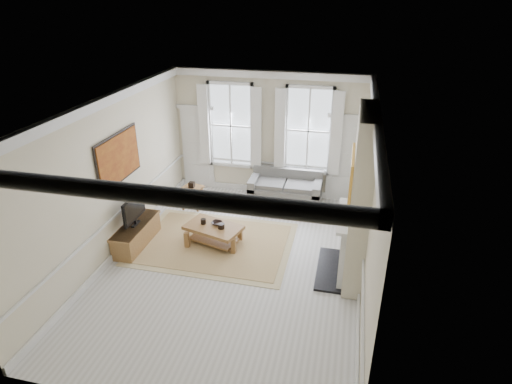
% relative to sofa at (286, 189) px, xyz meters
% --- Properties ---
extents(floor, '(7.20, 7.20, 0.00)m').
position_rel_sofa_xyz_m(floor, '(-0.57, -3.11, -0.36)').
color(floor, '#B7B5AD').
rests_on(floor, ground).
extents(ceiling, '(7.20, 7.20, 0.00)m').
position_rel_sofa_xyz_m(ceiling, '(-0.57, -3.11, 3.04)').
color(ceiling, white).
rests_on(ceiling, back_wall).
extents(back_wall, '(5.20, 0.00, 5.20)m').
position_rel_sofa_xyz_m(back_wall, '(-0.57, 0.49, 1.34)').
color(back_wall, beige).
rests_on(back_wall, floor).
extents(left_wall, '(0.00, 7.20, 7.20)m').
position_rel_sofa_xyz_m(left_wall, '(-3.17, -3.11, 1.34)').
color(left_wall, beige).
rests_on(left_wall, floor).
extents(right_wall, '(0.00, 7.20, 7.20)m').
position_rel_sofa_xyz_m(right_wall, '(2.03, -3.11, 1.34)').
color(right_wall, beige).
rests_on(right_wall, floor).
extents(window_left, '(1.26, 0.20, 2.20)m').
position_rel_sofa_xyz_m(window_left, '(-1.62, 0.44, 1.54)').
color(window_left, '#B2BCC6').
rests_on(window_left, back_wall).
extents(window_right, '(1.26, 0.20, 2.20)m').
position_rel_sofa_xyz_m(window_right, '(0.48, 0.44, 1.54)').
color(window_right, '#B2BCC6').
rests_on(window_right, back_wall).
extents(door_left, '(0.90, 0.08, 2.30)m').
position_rel_sofa_xyz_m(door_left, '(-2.62, 0.45, 0.79)').
color(door_left, silver).
rests_on(door_left, floor).
extents(door_right, '(0.90, 0.08, 2.30)m').
position_rel_sofa_xyz_m(door_right, '(1.48, 0.45, 0.79)').
color(door_right, silver).
rests_on(door_right, floor).
extents(painting, '(0.05, 1.66, 1.06)m').
position_rel_sofa_xyz_m(painting, '(-3.13, -2.81, 1.69)').
color(painting, '#A7611C').
rests_on(painting, left_wall).
extents(chimney_breast, '(0.35, 1.70, 3.38)m').
position_rel_sofa_xyz_m(chimney_breast, '(1.85, -2.91, 1.34)').
color(chimney_breast, beige).
rests_on(chimney_breast, floor).
extents(hearth, '(0.55, 1.50, 0.05)m').
position_rel_sofa_xyz_m(hearth, '(1.43, -2.91, -0.34)').
color(hearth, black).
rests_on(hearth, floor).
extents(fireplace, '(0.21, 1.45, 1.33)m').
position_rel_sofa_xyz_m(fireplace, '(1.63, -2.91, 0.37)').
color(fireplace, silver).
rests_on(fireplace, floor).
extents(mirror, '(0.06, 1.26, 1.06)m').
position_rel_sofa_xyz_m(mirror, '(1.64, -2.91, 1.69)').
color(mirror, gold).
rests_on(mirror, chimney_breast).
extents(sofa, '(1.90, 0.93, 0.87)m').
position_rel_sofa_xyz_m(sofa, '(0.00, 0.00, 0.00)').
color(sofa, '#5D5D5A').
rests_on(sofa, floor).
extents(side_table, '(0.57, 0.57, 0.58)m').
position_rel_sofa_xyz_m(side_table, '(-2.34, -0.88, 0.11)').
color(side_table, brown).
rests_on(side_table, floor).
extents(rug, '(3.50, 2.60, 0.02)m').
position_rel_sofa_xyz_m(rug, '(-1.23, -2.48, -0.35)').
color(rug, tan).
rests_on(rug, floor).
extents(coffee_table, '(1.39, 1.03, 0.46)m').
position_rel_sofa_xyz_m(coffee_table, '(-1.23, -2.48, 0.02)').
color(coffee_table, brown).
rests_on(coffee_table, rug).
extents(ceramic_pot_a, '(0.12, 0.12, 0.12)m').
position_rel_sofa_xyz_m(ceramic_pot_a, '(-1.48, -2.43, 0.16)').
color(ceramic_pot_a, black).
rests_on(ceramic_pot_a, coffee_table).
extents(ceramic_pot_b, '(0.15, 0.15, 0.11)m').
position_rel_sofa_xyz_m(ceramic_pot_b, '(-1.03, -2.53, 0.15)').
color(ceramic_pot_b, black).
rests_on(ceramic_pot_b, coffee_table).
extents(bowl, '(0.28, 0.28, 0.06)m').
position_rel_sofa_xyz_m(bowl, '(-1.18, -2.38, 0.13)').
color(bowl, black).
rests_on(bowl, coffee_table).
extents(tv_stand, '(0.47, 1.47, 0.53)m').
position_rel_sofa_xyz_m(tv_stand, '(-2.91, -2.90, -0.10)').
color(tv_stand, brown).
rests_on(tv_stand, floor).
extents(tv, '(0.08, 0.90, 0.68)m').
position_rel_sofa_xyz_m(tv, '(-2.89, -2.90, 0.56)').
color(tv, black).
rests_on(tv, tv_stand).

